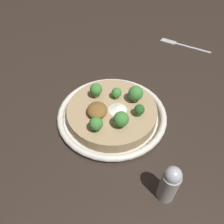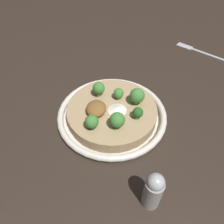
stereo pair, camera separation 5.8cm
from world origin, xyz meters
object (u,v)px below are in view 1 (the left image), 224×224
(risotto_bowl, at_px, (112,113))
(fork_utensil, at_px, (180,44))
(broccoli_front, at_px, (136,93))
(broccoli_front_left, at_px, (139,110))
(pepper_shaker, at_px, (169,184))
(broccoli_back_right, at_px, (96,90))
(broccoli_right, at_px, (116,93))
(broccoli_back_left, at_px, (96,124))
(broccoli_left, at_px, (121,119))

(risotto_bowl, bearing_deg, fork_utensil, -41.04)
(risotto_bowl, xyz_separation_m, fork_utensil, (0.36, -0.31, -0.01))
(broccoli_front, relative_size, fork_utensil, 0.28)
(broccoli_front_left, relative_size, pepper_shaker, 0.32)
(risotto_bowl, relative_size, pepper_shaker, 2.82)
(broccoli_back_right, distance_m, broccoli_front_left, 0.13)
(risotto_bowl, bearing_deg, pepper_shaker, -159.55)
(risotto_bowl, relative_size, fork_utensil, 1.73)
(broccoli_right, relative_size, broccoli_front, 0.69)
(broccoli_front, distance_m, pepper_shaker, 0.25)
(broccoli_front, xyz_separation_m, broccoli_back_left, (-0.09, 0.11, -0.00))
(broccoli_right, bearing_deg, broccoli_back_right, 79.24)
(broccoli_front_left, distance_m, broccoli_back_left, 0.12)
(broccoli_front_left, bearing_deg, broccoli_front, 0.15)
(broccoli_back_right, height_order, fork_utensil, broccoli_back_right)
(broccoli_right, relative_size, pepper_shaker, 0.31)
(broccoli_left, distance_m, broccoli_front, 0.10)
(broccoli_front_left, distance_m, pepper_shaker, 0.20)
(broccoli_front_left, bearing_deg, risotto_bowl, 63.58)
(pepper_shaker, bearing_deg, broccoli_back_left, 39.42)
(broccoli_right, xyz_separation_m, broccoli_front_left, (-0.07, -0.05, -0.00))
(fork_utensil, bearing_deg, broccoli_back_right, 78.58)
(fork_utensil, bearing_deg, broccoli_left, 91.90)
(broccoli_back_left, distance_m, fork_utensil, 0.56)
(broccoli_back_right, bearing_deg, broccoli_left, -154.89)
(broccoli_right, relative_size, broccoli_back_left, 0.82)
(risotto_bowl, height_order, broccoli_right, broccoli_right)
(broccoli_right, bearing_deg, pepper_shaker, -165.55)
(broccoli_right, xyz_separation_m, pepper_shaker, (-0.26, -0.07, -0.00))
(broccoli_front, bearing_deg, risotto_bowl, 107.53)
(broccoli_back_left, bearing_deg, broccoli_left, -84.83)
(broccoli_left, relative_size, fork_utensil, 0.26)
(broccoli_back_right, bearing_deg, fork_utensil, -48.45)
(broccoli_front, bearing_deg, broccoli_back_right, 74.92)
(broccoli_back_left, xyz_separation_m, pepper_shaker, (-0.16, -0.13, -0.01))
(risotto_bowl, xyz_separation_m, broccoli_back_left, (-0.07, 0.05, 0.04))
(broccoli_left, distance_m, pepper_shaker, 0.18)
(broccoli_right, distance_m, broccoli_front, 0.05)
(broccoli_right, bearing_deg, broccoli_front_left, -145.29)
(broccoli_front, xyz_separation_m, fork_utensil, (0.34, -0.25, -0.06))
(risotto_bowl, distance_m, broccoli_back_left, 0.09)
(broccoli_front_left, relative_size, fork_utensil, 0.20)
(broccoli_back_right, height_order, broccoli_front_left, broccoli_back_right)
(broccoli_back_left, relative_size, fork_utensil, 0.24)
(risotto_bowl, distance_m, broccoli_left, 0.08)
(broccoli_right, distance_m, broccoli_back_left, 0.12)
(broccoli_right, distance_m, fork_utensil, 0.44)
(broccoli_back_right, relative_size, fork_utensil, 0.25)
(broccoli_left, distance_m, fork_utensil, 0.52)
(broccoli_front, xyz_separation_m, broccoli_front_left, (-0.05, -0.00, -0.01))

